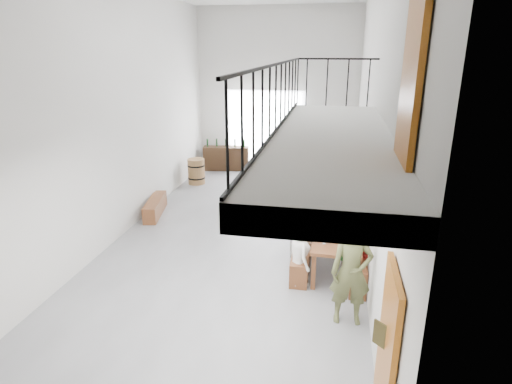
% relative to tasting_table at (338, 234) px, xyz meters
% --- Properties ---
extents(floor, '(12.00, 12.00, 0.00)m').
position_rel_tasting_table_xyz_m(floor, '(-2.20, 0.94, -0.71)').
color(floor, slate).
rests_on(floor, ground).
extents(room_walls, '(12.00, 12.00, 12.00)m').
position_rel_tasting_table_xyz_m(room_walls, '(-2.20, 0.94, 2.85)').
color(room_walls, silver).
rests_on(room_walls, ground).
extents(gateway_portal, '(2.80, 0.08, 2.80)m').
position_rel_tasting_table_xyz_m(gateway_portal, '(-2.60, 6.88, 0.69)').
color(gateway_portal, white).
rests_on(gateway_portal, ground).
extents(right_wall_decor, '(0.07, 8.28, 5.07)m').
position_rel_tasting_table_xyz_m(right_wall_decor, '(0.50, -0.93, 1.04)').
color(right_wall_decor, '#A45415').
rests_on(right_wall_decor, ground).
extents(balcony, '(1.52, 5.62, 4.00)m').
position_rel_tasting_table_xyz_m(balcony, '(-0.22, -2.19, 2.26)').
color(balcony, silver).
rests_on(balcony, ground).
extents(tasting_table, '(0.95, 2.21, 0.79)m').
position_rel_tasting_table_xyz_m(tasting_table, '(0.00, 0.00, 0.00)').
color(tasting_table, brown).
rests_on(tasting_table, ground).
extents(bench_inner, '(0.35, 2.05, 0.47)m').
position_rel_tasting_table_xyz_m(bench_inner, '(-0.68, -0.00, -0.47)').
color(bench_inner, brown).
rests_on(bench_inner, ground).
extents(bench_wall, '(0.33, 2.30, 0.53)m').
position_rel_tasting_table_xyz_m(bench_wall, '(0.37, -0.04, -0.44)').
color(bench_wall, brown).
rests_on(bench_wall, ground).
extents(tableware, '(0.43, 1.50, 0.35)m').
position_rel_tasting_table_xyz_m(tableware, '(-0.01, -0.18, 0.23)').
color(tableware, black).
rests_on(tableware, tasting_table).
extents(side_bench, '(0.61, 1.53, 0.42)m').
position_rel_tasting_table_xyz_m(side_bench, '(-4.70, 2.00, -0.50)').
color(side_bench, brown).
rests_on(side_bench, ground).
extents(oak_barrel, '(0.55, 0.55, 0.81)m').
position_rel_tasting_table_xyz_m(oak_barrel, '(-4.48, 4.80, -0.30)').
color(oak_barrel, olive).
rests_on(oak_barrel, ground).
extents(serving_counter, '(1.65, 0.69, 0.84)m').
position_rel_tasting_table_xyz_m(serving_counter, '(-3.95, 6.59, -0.28)').
color(serving_counter, '#351F10').
rests_on(serving_counter, ground).
extents(counter_bottles, '(1.34, 0.25, 0.28)m').
position_rel_tasting_table_xyz_m(counter_bottles, '(-3.95, 6.58, 0.28)').
color(counter_bottles, black).
rests_on(counter_bottles, serving_counter).
extents(guest_left_a, '(0.60, 0.71, 1.24)m').
position_rel_tasting_table_xyz_m(guest_left_a, '(-0.67, -0.80, -0.09)').
color(guest_left_a, white).
rests_on(guest_left_a, ground).
extents(guest_left_b, '(0.45, 0.53, 1.24)m').
position_rel_tasting_table_xyz_m(guest_left_b, '(-0.69, -0.12, -0.08)').
color(guest_left_b, '#246579').
rests_on(guest_left_b, ground).
extents(guest_left_c, '(0.58, 0.70, 1.32)m').
position_rel_tasting_table_xyz_m(guest_left_c, '(-0.75, 0.41, -0.05)').
color(guest_left_c, white).
rests_on(guest_left_c, ground).
extents(guest_left_d, '(0.52, 0.80, 1.17)m').
position_rel_tasting_table_xyz_m(guest_left_d, '(-0.83, 0.87, -0.12)').
color(guest_left_d, '#246579').
rests_on(guest_left_d, ground).
extents(guest_right_a, '(0.39, 0.70, 1.13)m').
position_rel_tasting_table_xyz_m(guest_right_a, '(0.52, -0.51, -0.14)').
color(guest_right_a, '#B0211E').
rests_on(guest_right_a, ground).
extents(guest_right_b, '(0.44, 1.14, 1.20)m').
position_rel_tasting_table_xyz_m(guest_right_b, '(0.64, 0.15, -0.10)').
color(guest_right_b, black).
rests_on(guest_right_b, ground).
extents(guest_right_c, '(0.42, 0.63, 1.27)m').
position_rel_tasting_table_xyz_m(guest_right_c, '(0.58, 0.66, -0.07)').
color(guest_right_c, white).
rests_on(guest_right_c, ground).
extents(host_standing, '(0.68, 0.48, 1.76)m').
position_rel_tasting_table_xyz_m(host_standing, '(0.21, -1.79, 0.17)').
color(host_standing, brown).
rests_on(host_standing, ground).
extents(potted_plant, '(0.44, 0.39, 0.45)m').
position_rel_tasting_table_xyz_m(potted_plant, '(0.25, 1.70, -0.48)').
color(potted_plant, '#1C4517').
rests_on(potted_plant, ground).
extents(bicycle_near, '(2.06, 1.47, 1.03)m').
position_rel_tasting_table_xyz_m(bicycle_near, '(-2.04, 6.44, -0.19)').
color(bicycle_near, black).
rests_on(bicycle_near, ground).
extents(bicycle_far, '(1.94, 1.01, 1.12)m').
position_rel_tasting_table_xyz_m(bicycle_far, '(-1.80, 6.09, -0.15)').
color(bicycle_far, black).
rests_on(bicycle_far, ground).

